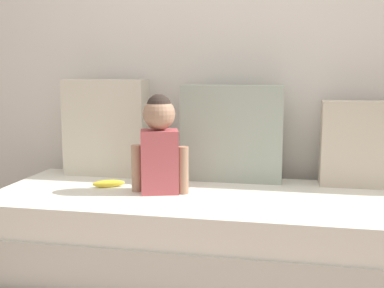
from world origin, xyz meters
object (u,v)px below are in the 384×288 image
at_px(toddler, 159,143).
at_px(couch, 223,232).
at_px(banana, 109,183).
at_px(throw_pillow_left, 106,128).
at_px(throw_pillow_right, 372,144).
at_px(throw_pillow_center, 232,133).

bearing_deg(toddler, couch, 3.85).
bearing_deg(couch, banana, 177.51).
distance_m(throw_pillow_left, banana, 0.42).
relative_size(throw_pillow_left, banana, 3.31).
distance_m(throw_pillow_right, toddler, 1.12).
xyz_separation_m(throw_pillow_left, throw_pillow_right, (1.49, 0.00, -0.05)).
xyz_separation_m(couch, throw_pillow_right, (0.74, 0.33, 0.43)).
bearing_deg(couch, throw_pillow_left, 156.39).
distance_m(toddler, banana, 0.38).
height_order(couch, throw_pillow_center, throw_pillow_center).
xyz_separation_m(throw_pillow_right, toddler, (-1.07, -0.35, 0.02)).
bearing_deg(toddler, banana, 170.59).
relative_size(throw_pillow_right, banana, 3.09).
bearing_deg(throw_pillow_center, throw_pillow_right, 0.00).
distance_m(couch, throw_pillow_left, 0.94).
distance_m(couch, throw_pillow_right, 0.92).
height_order(throw_pillow_center, toddler, throw_pillow_center).
relative_size(throw_pillow_left, throw_pillow_center, 1.00).
bearing_deg(throw_pillow_right, throw_pillow_center, 180.00).
xyz_separation_m(couch, throw_pillow_center, (0.00, 0.33, 0.47)).
height_order(throw_pillow_center, banana, throw_pillow_center).
height_order(couch, throw_pillow_right, throw_pillow_right).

